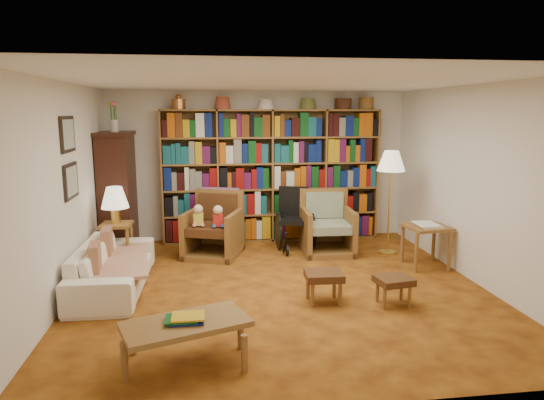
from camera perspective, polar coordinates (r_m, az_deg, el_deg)
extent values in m
plane|color=#A76219|center=(6.12, 1.03, -10.31)|extent=(5.00, 5.00, 0.00)
plane|color=white|center=(5.74, 1.12, 13.76)|extent=(5.00, 5.00, 0.00)
plane|color=white|center=(8.26, -1.56, 4.01)|extent=(5.00, 0.00, 5.00)
plane|color=white|center=(3.40, 7.48, -5.19)|extent=(5.00, 0.00, 5.00)
plane|color=white|center=(5.96, -23.43, 0.72)|extent=(0.00, 5.00, 5.00)
plane|color=white|center=(6.65, 22.90, 1.67)|extent=(0.00, 5.00, 5.00)
cube|color=brown|center=(8.14, -0.03, 2.86)|extent=(3.60, 0.30, 2.20)
cube|color=black|center=(7.88, -17.66, 0.66)|extent=(0.45, 0.90, 1.80)
cube|color=black|center=(7.79, -18.04, 7.42)|extent=(0.50, 0.95, 0.06)
cylinder|color=white|center=(7.79, -18.09, 8.30)|extent=(0.12, 0.12, 0.18)
cube|color=black|center=(6.18, -22.94, 7.14)|extent=(0.03, 0.52, 0.42)
cube|color=gray|center=(6.18, -22.80, 7.15)|extent=(0.01, 0.44, 0.34)
cube|color=black|center=(6.23, -22.58, 2.09)|extent=(0.03, 0.52, 0.42)
cube|color=gray|center=(6.22, -22.45, 2.10)|extent=(0.01, 0.44, 0.34)
imported|color=white|center=(6.34, -18.18, -7.40)|extent=(1.95, 0.79, 0.57)
cube|color=beige|center=(6.32, -17.74, -7.25)|extent=(0.90, 1.44, 0.04)
cube|color=maroon|center=(6.65, -18.82, -5.12)|extent=(0.15, 0.37, 0.37)
cube|color=maroon|center=(5.99, -20.10, -6.88)|extent=(0.15, 0.37, 0.36)
cube|color=brown|center=(7.11, -17.85, -2.78)|extent=(0.43, 0.43, 0.04)
cylinder|color=brown|center=(7.06, -19.28, -5.58)|extent=(0.05, 0.05, 0.59)
cylinder|color=brown|center=(7.00, -16.60, -5.57)|extent=(0.05, 0.05, 0.59)
cylinder|color=brown|center=(7.37, -18.77, -4.88)|extent=(0.05, 0.05, 0.59)
cylinder|color=brown|center=(7.31, -16.20, -4.86)|extent=(0.05, 0.05, 0.59)
cylinder|color=gold|center=(7.08, -17.91, -1.80)|extent=(0.13, 0.13, 0.21)
cone|color=white|center=(7.03, -18.02, 0.29)|extent=(0.38, 0.38, 0.29)
cube|color=brown|center=(7.46, -6.92, -6.21)|extent=(1.00, 1.02, 0.09)
cube|color=brown|center=(7.39, -9.68, -4.03)|extent=(0.34, 0.78, 0.69)
cube|color=brown|center=(7.39, -4.26, -3.90)|extent=(0.34, 0.78, 0.69)
cube|color=brown|center=(7.70, -7.03, -2.31)|extent=(0.76, 0.34, 0.97)
cube|color=#522D15|center=(7.33, -6.98, -3.38)|extent=(0.79, 0.84, 0.13)
cube|color=#522D15|center=(7.58, -7.06, -0.76)|extent=(0.60, 0.30, 0.41)
cube|color=#CE3773|center=(7.68, -7.08, -0.13)|extent=(0.59, 0.26, 0.43)
cube|color=brown|center=(7.62, 6.50, -5.86)|extent=(0.80, 0.83, 0.09)
cube|color=brown|center=(7.46, 3.96, -3.78)|extent=(0.10, 0.80, 0.68)
cube|color=brown|center=(7.63, 9.07, -3.57)|extent=(0.10, 0.80, 0.68)
cube|color=brown|center=(7.85, 5.93, -2.08)|extent=(0.77, 0.11, 0.96)
cube|color=gray|center=(7.49, 6.62, -3.11)|extent=(0.62, 0.69, 0.13)
cube|color=gray|center=(7.73, 6.09, -0.58)|extent=(0.60, 0.13, 0.40)
cube|color=black|center=(7.62, 2.87, -2.41)|extent=(0.60, 0.60, 0.06)
cube|color=black|center=(7.79, 2.57, -0.13)|extent=(0.47, 0.19, 0.48)
cylinder|color=black|center=(7.72, 0.77, -3.61)|extent=(0.03, 0.60, 0.60)
cylinder|color=black|center=(7.82, 4.64, -3.47)|extent=(0.03, 0.60, 0.60)
cylinder|color=black|center=(7.40, 1.80, -5.93)|extent=(0.03, 0.17, 0.17)
cylinder|color=black|center=(7.47, 4.71, -5.80)|extent=(0.03, 0.17, 0.17)
cylinder|color=gold|center=(7.76, 13.40, -6.00)|extent=(0.27, 0.27, 0.03)
cylinder|color=gold|center=(7.60, 13.61, -1.25)|extent=(0.03, 0.03, 1.34)
cone|color=white|center=(7.49, 13.85, 4.50)|extent=(0.42, 0.42, 0.31)
cube|color=brown|center=(7.11, 17.72, -3.04)|extent=(0.62, 0.62, 0.04)
cylinder|color=brown|center=(6.88, 16.62, -5.99)|extent=(0.05, 0.05, 0.55)
cylinder|color=brown|center=(7.08, 20.18, -5.72)|extent=(0.05, 0.05, 0.55)
cylinder|color=brown|center=(7.30, 15.08, -4.97)|extent=(0.05, 0.05, 0.55)
cylinder|color=brown|center=(7.49, 18.48, -4.75)|extent=(0.05, 0.05, 0.55)
cube|color=white|center=(7.10, 17.74, -2.77)|extent=(0.35, 0.42, 0.03)
cube|color=#522D15|center=(5.62, 6.13, -8.84)|extent=(0.44, 0.38, 0.08)
cylinder|color=brown|center=(5.53, 4.78, -11.12)|extent=(0.04, 0.04, 0.28)
cylinder|color=brown|center=(5.60, 8.01, -10.89)|extent=(0.04, 0.04, 0.28)
cylinder|color=brown|center=(5.76, 4.24, -10.21)|extent=(0.04, 0.04, 0.28)
cylinder|color=brown|center=(5.83, 7.34, -10.01)|extent=(0.04, 0.04, 0.28)
cube|color=#522D15|center=(5.69, 14.14, -9.17)|extent=(0.43, 0.39, 0.08)
cylinder|color=brown|center=(5.59, 13.11, -11.25)|extent=(0.04, 0.04, 0.25)
cylinder|color=brown|center=(5.70, 15.87, -10.97)|extent=(0.04, 0.04, 0.25)
cylinder|color=brown|center=(5.79, 12.30, -10.45)|extent=(0.04, 0.04, 0.25)
cylinder|color=brown|center=(5.89, 14.98, -10.20)|extent=(0.04, 0.04, 0.25)
cube|color=brown|center=(4.35, -10.12, -14.18)|extent=(1.18, 0.86, 0.05)
cylinder|color=brown|center=(4.29, -16.97, -17.74)|extent=(0.06, 0.06, 0.34)
cylinder|color=brown|center=(4.24, -3.27, -17.62)|extent=(0.06, 0.06, 0.34)
cylinder|color=brown|center=(4.68, -16.09, -15.23)|extent=(0.06, 0.06, 0.34)
cylinder|color=brown|center=(4.63, -3.71, -15.09)|extent=(0.06, 0.06, 0.34)
cube|color=brown|center=(4.33, -10.14, -13.55)|extent=(0.34, 0.30, 0.05)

